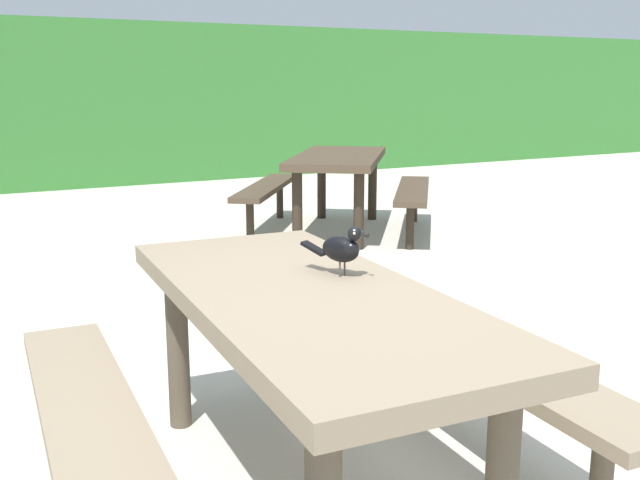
{
  "coord_description": "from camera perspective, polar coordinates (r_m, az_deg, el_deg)",
  "views": [
    {
      "loc": [
        -1.21,
        -1.92,
        1.41
      ],
      "look_at": [
        0.05,
        0.39,
        0.84
      ],
      "focal_mm": 41.38,
      "sensor_mm": 36.0,
      "label": 1
    }
  ],
  "objects": [
    {
      "name": "hedge_wall",
      "position": [
        11.32,
        -22.79,
        9.7
      ],
      "size": [
        28.0,
        2.31,
        2.21
      ],
      "primitive_type": "cube",
      "color": "#387A33",
      "rests_on": "ground"
    },
    {
      "name": "picnic_table_foreground",
      "position": [
        2.48,
        -1.07,
        -7.9
      ],
      "size": [
        1.79,
        1.85,
        0.74
      ],
      "color": "#84725B",
      "rests_on": "ground"
    },
    {
      "name": "bird_grackle",
      "position": [
        2.55,
        1.8,
        -0.59
      ],
      "size": [
        0.14,
        0.27,
        0.18
      ],
      "color": "black",
      "rests_on": "picnic_table_foreground"
    },
    {
      "name": "picnic_table_mid_left",
      "position": [
        6.95,
        1.43,
        5.13
      ],
      "size": [
        2.37,
        2.38,
        0.74
      ],
      "color": "#473828",
      "rests_on": "ground"
    }
  ]
}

